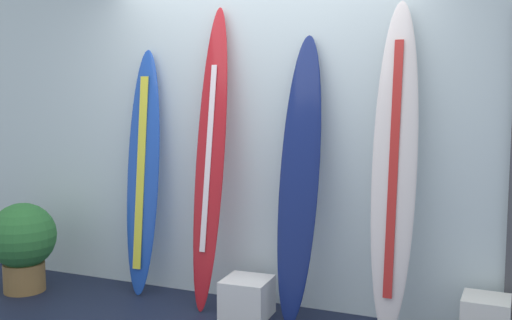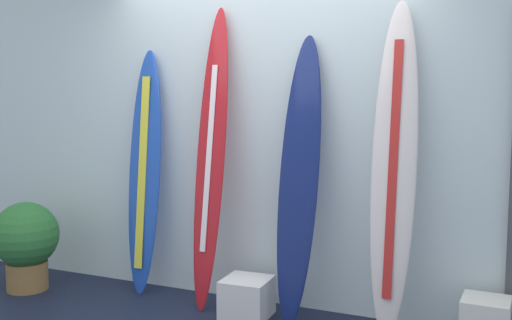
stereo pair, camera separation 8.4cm
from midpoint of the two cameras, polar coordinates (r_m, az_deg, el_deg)
name	(u,v)px [view 1 (the left image)]	position (r m, az deg, el deg)	size (l,w,h in m)	color
wall_back	(268,121)	(4.61, 0.63, 3.72)	(7.20, 0.20, 2.80)	silver
surfboard_cobalt	(143,173)	(4.87, -11.20, -1.20)	(0.29, 0.29, 1.96)	#1E49B2
surfboard_crimson	(210,158)	(4.47, -4.92, 0.18)	(0.23, 0.42, 2.26)	#B21820
surfboard_navy	(299,180)	(4.21, 3.56, -1.95)	(0.30, 0.43, 2.03)	navy
surfboard_ivory	(394,169)	(4.05, 12.47, -0.82)	(0.30, 0.34, 2.23)	silver
display_block_left	(247,298)	(4.44, -1.42, -12.99)	(0.35, 0.35, 0.28)	silver
potted_plant	(23,242)	(5.28, -21.77, -7.24)	(0.53, 0.53, 0.73)	olive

